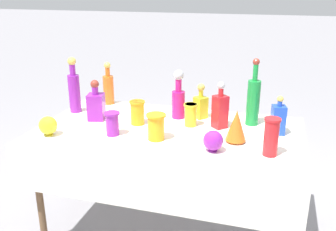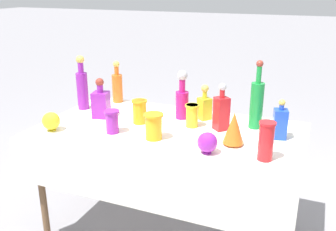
% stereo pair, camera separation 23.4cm
% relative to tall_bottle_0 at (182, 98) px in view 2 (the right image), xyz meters
% --- Properties ---
extents(ground_plane, '(40.00, 40.00, 0.00)m').
position_rel_tall_bottle_0_xyz_m(ground_plane, '(0.00, -0.25, -0.90)').
color(ground_plane, gray).
extents(display_table, '(1.67, 0.97, 0.76)m').
position_rel_tall_bottle_0_xyz_m(display_table, '(0.00, -0.28, -0.20)').
color(display_table, white).
rests_on(display_table, ground).
extents(tall_bottle_0, '(0.09, 0.09, 0.34)m').
position_rel_tall_bottle_0_xyz_m(tall_bottle_0, '(0.00, 0.00, 0.00)').
color(tall_bottle_0, '#C61972').
rests_on(tall_bottle_0, display_table).
extents(tall_bottle_1, '(0.08, 0.08, 0.40)m').
position_rel_tall_bottle_0_xyz_m(tall_bottle_1, '(-0.75, -0.09, 0.03)').
color(tall_bottle_1, purple).
rests_on(tall_bottle_1, display_table).
extents(tall_bottle_2, '(0.08, 0.08, 0.44)m').
position_rel_tall_bottle_0_xyz_m(tall_bottle_2, '(0.50, 0.01, 0.03)').
color(tall_bottle_2, '#198C38').
rests_on(tall_bottle_2, display_table).
extents(tall_bottle_3, '(0.08, 0.08, 0.33)m').
position_rel_tall_bottle_0_xyz_m(tall_bottle_3, '(-0.60, 0.16, -0.01)').
color(tall_bottle_3, orange).
rests_on(tall_bottle_3, display_table).
extents(square_decanter_0, '(0.10, 0.10, 0.24)m').
position_rel_tall_bottle_0_xyz_m(square_decanter_0, '(0.67, -0.11, -0.04)').
color(square_decanter_0, blue).
rests_on(square_decanter_0, display_table).
extents(square_decanter_1, '(0.11, 0.11, 0.31)m').
position_rel_tall_bottle_0_xyz_m(square_decanter_1, '(0.31, -0.11, -0.02)').
color(square_decanter_1, red).
rests_on(square_decanter_1, display_table).
extents(square_decanter_2, '(0.13, 0.13, 0.28)m').
position_rel_tall_bottle_0_xyz_m(square_decanter_2, '(-0.52, -0.19, -0.03)').
color(square_decanter_2, purple).
rests_on(square_decanter_2, display_table).
extents(square_decanter_3, '(0.11, 0.11, 0.24)m').
position_rel_tall_bottle_0_xyz_m(square_decanter_3, '(0.15, 0.04, -0.04)').
color(square_decanter_3, yellow).
rests_on(square_decanter_3, display_table).
extents(slender_vase_0, '(0.12, 0.12, 0.16)m').
position_rel_tall_bottle_0_xyz_m(slender_vase_0, '(-0.02, -0.41, -0.06)').
color(slender_vase_0, orange).
rests_on(slender_vase_0, display_table).
extents(slender_vase_1, '(0.09, 0.09, 0.21)m').
position_rel_tall_bottle_0_xyz_m(slender_vase_1, '(0.64, -0.44, -0.03)').
color(slender_vase_1, red).
rests_on(slender_vase_1, display_table).
extents(slender_vase_2, '(0.10, 0.10, 0.15)m').
position_rel_tall_bottle_0_xyz_m(slender_vase_2, '(-0.30, -0.42, -0.06)').
color(slender_vase_2, purple).
rests_on(slender_vase_2, display_table).
extents(slender_vase_3, '(0.10, 0.10, 0.16)m').
position_rel_tall_bottle_0_xyz_m(slender_vase_3, '(-0.22, -0.20, -0.06)').
color(slender_vase_3, orange).
rests_on(slender_vase_3, display_table).
extents(slender_vase_4, '(0.09, 0.09, 0.15)m').
position_rel_tall_bottle_0_xyz_m(slender_vase_4, '(0.12, -0.13, -0.06)').
color(slender_vase_4, yellow).
rests_on(slender_vase_4, display_table).
extents(fluted_vase_0, '(0.12, 0.12, 0.20)m').
position_rel_tall_bottle_0_xyz_m(fluted_vase_0, '(0.44, -0.31, -0.04)').
color(fluted_vase_0, orange).
rests_on(fluted_vase_0, display_table).
extents(round_bowl_0, '(0.11, 0.11, 0.12)m').
position_rel_tall_bottle_0_xyz_m(round_bowl_0, '(-0.68, -0.54, -0.08)').
color(round_bowl_0, yellow).
rests_on(round_bowl_0, display_table).
extents(round_bowl_1, '(0.11, 0.11, 0.12)m').
position_rel_tall_bottle_0_xyz_m(round_bowl_1, '(0.33, -0.48, -0.08)').
color(round_bowl_1, purple).
rests_on(round_bowl_1, display_table).
extents(price_tag_left, '(0.05, 0.02, 0.04)m').
position_rel_tall_bottle_0_xyz_m(price_tag_left, '(0.24, -0.64, -0.12)').
color(price_tag_left, white).
rests_on(price_tag_left, display_table).
extents(cardboard_box_behind_left, '(0.50, 0.42, 0.36)m').
position_rel_tall_bottle_0_xyz_m(cardboard_box_behind_left, '(-0.45, 0.79, -0.76)').
color(cardboard_box_behind_left, tan).
rests_on(cardboard_box_behind_left, ground).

